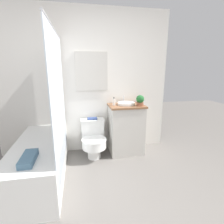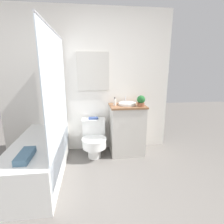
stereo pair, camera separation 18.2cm
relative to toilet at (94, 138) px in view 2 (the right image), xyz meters
The scene contains 8 objects.
wall_back 0.98m from the toilet, 107.77° to the left, with size 3.00×0.07×2.50m.
shower_area 0.92m from the toilet, 146.27° to the right, with size 0.64×1.58×1.98m.
toilet is the anchor object (origin of this frame).
vanity 0.60m from the toilet, ahead, with size 0.61×0.47×0.89m.
sink 0.83m from the toilet, ahead, with size 0.30×0.34×0.13m.
soap_bottle 0.73m from the toilet, ahead, with size 0.05×0.05×0.14m.
potted_plant 1.03m from the toilet, ahead, with size 0.13×0.13×0.18m.
book_on_tank 0.35m from the toilet, 90.00° to the left, with size 0.17×0.11×0.02m.
Camera 2 is at (0.06, -1.21, 1.52)m, focal length 28.00 mm.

